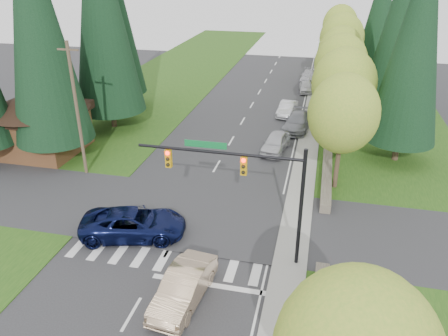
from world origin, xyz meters
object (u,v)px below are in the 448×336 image
(sedan_champagne, at_px, (184,287))
(parked_car_c, at_px, (287,109))
(parked_car_d, at_px, (306,87))
(parked_car_b, at_px, (297,122))
(suv_navy, at_px, (134,224))
(parked_car_e, at_px, (308,76))
(parked_car_a, at_px, (276,143))

(sedan_champagne, distance_m, parked_car_c, 28.97)
(parked_car_d, bearing_deg, parked_car_b, -95.35)
(parked_car_c, bearing_deg, parked_car_b, -64.76)
(parked_car_b, distance_m, parked_car_c, 4.34)
(suv_navy, bearing_deg, sedan_champagne, -149.13)
(parked_car_b, distance_m, parked_car_d, 13.47)
(suv_navy, bearing_deg, parked_car_e, -25.92)
(sedan_champagne, relative_size, suv_navy, 0.81)
(suv_navy, distance_m, parked_car_e, 39.73)
(parked_car_c, xyz_separation_m, parked_car_e, (1.40, 14.56, -0.00))
(sedan_champagne, xyz_separation_m, parked_car_a, (2.07, 19.12, -0.03))
(suv_navy, relative_size, parked_car_d, 1.59)
(parked_car_e, bearing_deg, suv_navy, -100.05)
(parked_car_d, bearing_deg, parked_car_e, 84.65)
(parked_car_a, bearing_deg, sedan_champagne, -88.44)
(parked_car_c, height_order, parked_car_e, parked_car_c)
(parked_car_b, bearing_deg, parked_car_e, 96.23)
(suv_navy, bearing_deg, parked_car_d, -27.66)
(parked_car_e, bearing_deg, parked_car_b, -88.37)
(suv_navy, relative_size, parked_car_a, 1.33)
(parked_car_a, bearing_deg, parked_car_e, 94.45)
(parked_car_d, xyz_separation_m, parked_car_e, (0.00, 5.19, 0.05))
(sedan_champagne, bearing_deg, parked_car_b, 88.19)
(sedan_champagne, relative_size, parked_car_d, 1.29)
(parked_car_d, bearing_deg, parked_car_a, -99.53)
(suv_navy, xyz_separation_m, parked_car_a, (6.64, 14.56, -0.07))
(sedan_champagne, relative_size, parked_car_e, 1.02)
(sedan_champagne, bearing_deg, parked_car_c, 92.06)
(sedan_champagne, height_order, parked_car_c, sedan_champagne)
(parked_car_b, relative_size, parked_car_e, 1.11)
(parked_car_b, bearing_deg, suv_navy, -105.44)
(parked_car_e, bearing_deg, parked_car_c, -93.86)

